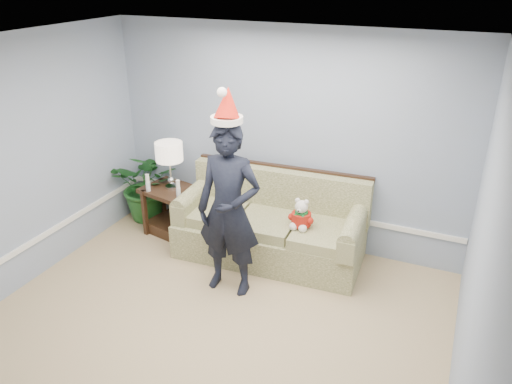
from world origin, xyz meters
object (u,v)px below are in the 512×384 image
Objects in this scene: teddy_bear at (301,217)px; side_table at (171,215)px; man at (229,210)px; sofa at (271,227)px; houseplant at (149,184)px; table_lamp at (169,154)px.

side_table is at bearing 177.30° from teddy_bear.
man reaches higher than side_table.
man is at bearing -102.85° from sofa.
sofa is 0.56m from teddy_bear.
man reaches higher than houseplant.
teddy_bear is (1.84, -0.18, -0.43)m from table_lamp.
sofa is 6.23× the size of teddy_bear.
table_lamp reaches higher than houseplant.
houseplant is at bearing 158.79° from table_lamp.
sofa is 1.19× the size of man.
sofa is 1.59m from table_lamp.
houseplant is at bearing 170.76° from sofa.
man is (1.78, -1.04, 0.44)m from houseplant.
sofa reaches higher than teddy_bear.
man is at bearing -128.77° from teddy_bear.
table_lamp is at bearing 176.65° from teddy_bear.
houseplant is at bearing 173.08° from teddy_bear.
table_lamp reaches higher than sofa.
teddy_bear is at bearing -9.13° from houseplant.
table_lamp is at bearing 176.60° from sofa.
table_lamp is at bearing -21.21° from houseplant.
man reaches higher than table_lamp.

